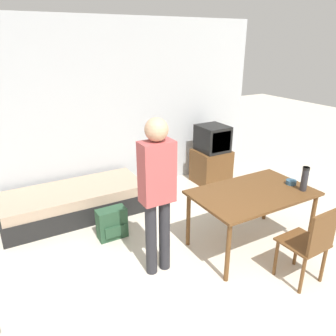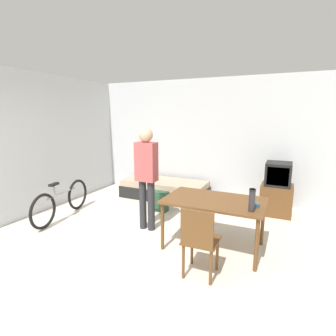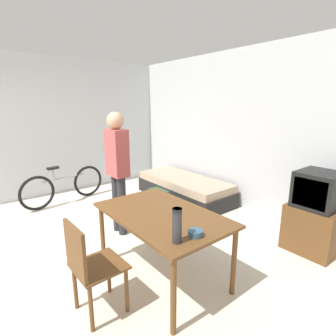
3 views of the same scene
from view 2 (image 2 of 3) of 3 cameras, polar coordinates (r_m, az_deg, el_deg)
ground_plane at (r=3.59m, az=-15.12°, el=-21.00°), size 20.00×20.00×0.00m
wall_back at (r=6.18m, az=5.83°, el=6.31°), size 5.76×0.06×2.70m
wall_left at (r=6.02m, az=-22.75°, el=5.33°), size 0.06×4.51×2.70m
daybed at (r=6.11m, az=-0.75°, el=-4.65°), size 1.99×0.84×0.41m
tv at (r=5.49m, az=22.63°, el=-4.50°), size 0.58×0.53×1.02m
dining_table at (r=3.82m, az=10.02°, el=-7.84°), size 1.40×0.87×0.73m
wooden_chair at (r=3.16m, az=6.81°, el=-15.10°), size 0.42×0.42×0.88m
bicycle at (r=5.31m, az=-22.10°, el=-6.76°), size 0.32×1.59×0.71m
person_standing at (r=4.28m, az=-4.72°, el=-0.76°), size 0.34×0.23×1.71m
thermos_flask at (r=3.42m, az=17.82°, el=-6.49°), size 0.08×0.08×0.29m
mate_bowl at (r=3.64m, az=18.33°, el=-7.63°), size 0.12×0.12×0.05m
backpack at (r=5.31m, az=-2.05°, el=-7.24°), size 0.37×0.22×0.40m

